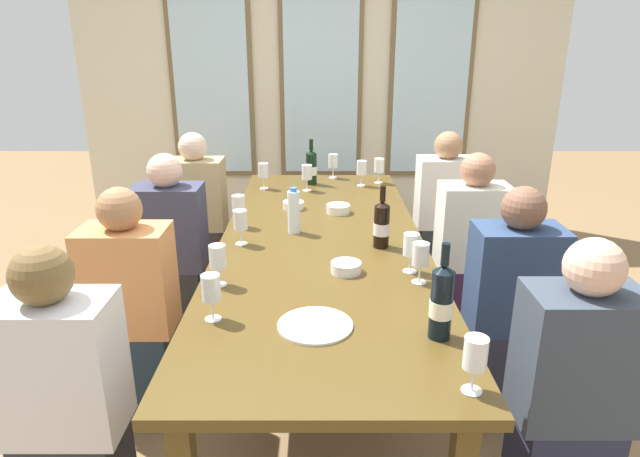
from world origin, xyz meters
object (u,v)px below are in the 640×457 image
at_px(wine_glass_11, 237,206).
at_px(wine_glass_2, 360,168).
at_px(dining_table, 320,251).
at_px(seated_person_3, 508,311).
at_px(tasting_bowl_0, 337,209).
at_px(wine_glass_8, 209,290).
at_px(wine_glass_10, 377,166).
at_px(wine_glass_5, 419,256).
at_px(wine_glass_1, 216,259).
at_px(wine_glass_4, 262,172).
at_px(wine_glass_3, 305,173).
at_px(seated_person_4, 65,410).
at_px(white_plate_0, 314,325).
at_px(water_bottle, 292,212).
at_px(tasting_bowl_1, 292,205).
at_px(wine_bottle_2, 310,167).
at_px(wine_glass_6, 239,222).
at_px(seated_person_2, 131,313).
at_px(seated_person_6, 171,254).
at_px(seated_person_7, 468,253).
at_px(wine_bottle_1, 440,301).
at_px(seated_person_0, 196,217).
at_px(wine_glass_7, 409,246).
at_px(wine_glass_9, 474,354).
at_px(seated_person_5, 569,398).
at_px(tasting_bowl_2, 344,267).
at_px(wine_bottle_0, 380,224).
at_px(seated_person_1, 441,215).
at_px(wine_glass_0, 331,162).

bearing_deg(wine_glass_11, wine_glass_2, 50.18).
bearing_deg(dining_table, seated_person_3, -22.70).
distance_m(tasting_bowl_0, wine_glass_8, 1.36).
bearing_deg(wine_glass_10, wine_glass_5, -89.98).
distance_m(wine_glass_1, wine_glass_4, 1.51).
bearing_deg(wine_glass_3, wine_glass_2, 19.25).
bearing_deg(seated_person_4, wine_glass_10, 60.04).
bearing_deg(white_plate_0, wine_glass_11, 111.24).
bearing_deg(wine_glass_2, white_plate_0, -98.83).
height_order(water_bottle, seated_person_3, seated_person_3).
bearing_deg(tasting_bowl_1, wine_bottle_2, 80.39).
bearing_deg(seated_person_4, tasting_bowl_1, 66.36).
xyz_separation_m(wine_glass_6, seated_person_2, (-0.46, -0.31, -0.33)).
bearing_deg(dining_table, seated_person_4, -129.27).
bearing_deg(seated_person_6, wine_glass_11, -18.10).
xyz_separation_m(wine_glass_10, seated_person_3, (0.45, -1.49, -0.34)).
relative_size(wine_glass_5, seated_person_7, 0.16).
distance_m(wine_glass_8, seated_person_6, 1.28).
height_order(wine_bottle_1, wine_glass_6, wine_bottle_1).
xyz_separation_m(wine_glass_1, seated_person_0, (-0.43, 1.55, -0.33)).
distance_m(wine_glass_7, wine_glass_9, 0.84).
height_order(wine_glass_1, wine_glass_8, same).
bearing_deg(seated_person_5, wine_glass_1, 160.39).
bearing_deg(seated_person_2, tasting_bowl_2, -1.82).
height_order(wine_bottle_0, water_bottle, wine_bottle_0).
relative_size(seated_person_6, seated_person_7, 1.00).
bearing_deg(seated_person_4, seated_person_3, 21.92).
height_order(tasting_bowl_2, wine_glass_9, wine_glass_9).
relative_size(wine_bottle_0, wine_bottle_2, 0.98).
bearing_deg(wine_glass_7, seated_person_4, -152.23).
bearing_deg(wine_glass_3, wine_glass_8, -99.70).
distance_m(water_bottle, seated_person_3, 1.15).
bearing_deg(tasting_bowl_1, wine_glass_7, -59.30).
distance_m(wine_glass_10, seated_person_5, 2.19).
xyz_separation_m(wine_bottle_1, wine_glass_4, (-0.78, 1.91, -0.02)).
relative_size(wine_bottle_1, wine_glass_4, 1.95).
distance_m(seated_person_1, seated_person_4, 2.71).
xyz_separation_m(wine_glass_1, seated_person_5, (1.27, -0.45, -0.33)).
distance_m(wine_glass_6, wine_glass_11, 0.26).
bearing_deg(seated_person_0, dining_table, -50.18).
xyz_separation_m(dining_table, seated_person_6, (-0.85, 0.33, -0.15)).
relative_size(white_plate_0, wine_glass_2, 1.53).
height_order(wine_bottle_1, seated_person_0, seated_person_0).
height_order(wine_glass_1, seated_person_1, seated_person_1).
height_order(white_plate_0, wine_glass_0, wine_glass_0).
distance_m(tasting_bowl_1, wine_glass_10, 0.83).
distance_m(wine_bottle_0, seated_person_1, 1.33).
height_order(wine_glass_10, seated_person_1, seated_person_1).
bearing_deg(wine_glass_6, wine_glass_8, -89.87).
bearing_deg(wine_glass_4, wine_glass_7, -60.89).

